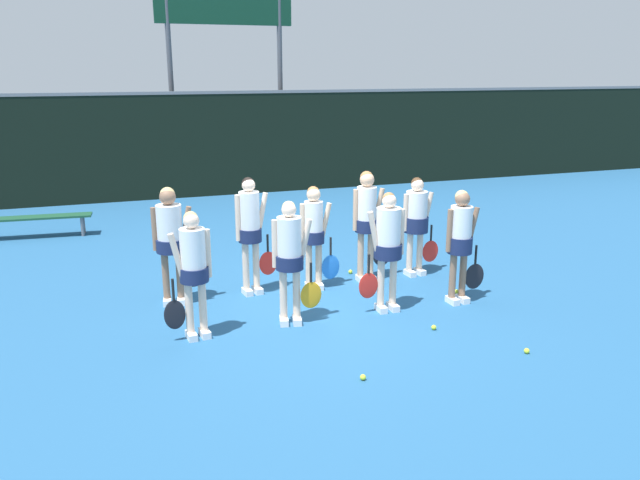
# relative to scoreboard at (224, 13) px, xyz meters

# --- Properties ---
(ground_plane) EXTENTS (140.00, 140.00, 0.00)m
(ground_plane) POSITION_rel_scoreboard_xyz_m (-0.50, -9.33, -4.75)
(ground_plane) COLOR #235684
(fence_windscreen) EXTENTS (60.00, 0.08, 2.76)m
(fence_windscreen) POSITION_rel_scoreboard_xyz_m (-0.50, -0.97, -3.36)
(fence_windscreen) COLOR black
(fence_windscreen) RESTS_ON ground_plane
(scoreboard) EXTENTS (3.69, 0.15, 6.09)m
(scoreboard) POSITION_rel_scoreboard_xyz_m (0.00, 0.00, 0.00)
(scoreboard) COLOR #515156
(scoreboard) RESTS_ON ground_plane
(bench_courtside) EXTENTS (2.14, 0.52, 0.44)m
(bench_courtside) POSITION_rel_scoreboard_xyz_m (-4.77, -4.08, -4.37)
(bench_courtside) COLOR #19472D
(bench_courtside) RESTS_ON ground_plane
(player_0) EXTENTS (0.63, 0.36, 1.65)m
(player_0) POSITION_rel_scoreboard_xyz_m (-2.43, -10.04, -3.79)
(player_0) COLOR beige
(player_0) RESTS_ON ground_plane
(player_1) EXTENTS (0.64, 0.37, 1.68)m
(player_1) POSITION_rel_scoreboard_xyz_m (-1.16, -9.99, -3.77)
(player_1) COLOR beige
(player_1) RESTS_ON ground_plane
(player_2) EXTENTS (0.67, 0.39, 1.70)m
(player_2) POSITION_rel_scoreboard_xyz_m (0.25, -9.98, -3.75)
(player_2) COLOR beige
(player_2) RESTS_ON ground_plane
(player_3) EXTENTS (0.66, 0.36, 1.67)m
(player_3) POSITION_rel_scoreboard_xyz_m (1.38, -10.04, -3.77)
(player_3) COLOR #8C664C
(player_3) RESTS_ON ground_plane
(player_4) EXTENTS (0.69, 0.41, 1.72)m
(player_4) POSITION_rel_scoreboard_xyz_m (-2.56, -8.73, -3.71)
(player_4) COLOR #8C664C
(player_4) RESTS_ON ground_plane
(player_5) EXTENTS (0.63, 0.35, 1.79)m
(player_5) POSITION_rel_scoreboard_xyz_m (-1.39, -8.68, -3.70)
(player_5) COLOR beige
(player_5) RESTS_ON ground_plane
(player_6) EXTENTS (0.61, 0.33, 1.62)m
(player_6) POSITION_rel_scoreboard_xyz_m (-0.42, -8.79, -3.81)
(player_6) COLOR beige
(player_6) RESTS_ON ground_plane
(player_7) EXTENTS (0.66, 0.36, 1.79)m
(player_7) POSITION_rel_scoreboard_xyz_m (0.49, -8.70, -3.69)
(player_7) COLOR tan
(player_7) RESTS_ON ground_plane
(player_8) EXTENTS (0.69, 0.41, 1.64)m
(player_8) POSITION_rel_scoreboard_xyz_m (1.37, -8.69, -3.79)
(player_8) COLOR beige
(player_8) RESTS_ON ground_plane
(tennis_ball_0) EXTENTS (0.07, 0.07, 0.07)m
(tennis_ball_0) POSITION_rel_scoreboard_xyz_m (1.55, -9.74, -4.72)
(tennis_ball_0) COLOR #CCE033
(tennis_ball_0) RESTS_ON ground_plane
(tennis_ball_1) EXTENTS (0.07, 0.07, 0.07)m
(tennis_ball_1) POSITION_rel_scoreboard_xyz_m (0.38, -8.31, -4.72)
(tennis_ball_1) COLOR #CCE033
(tennis_ball_1) RESTS_ON ground_plane
(tennis_ball_2) EXTENTS (0.07, 0.07, 0.07)m
(tennis_ball_2) POSITION_rel_scoreboard_xyz_m (1.27, -11.82, -4.72)
(tennis_ball_2) COLOR #CCE033
(tennis_ball_2) RESTS_ON ground_plane
(tennis_ball_3) EXTENTS (0.07, 0.07, 0.07)m
(tennis_ball_3) POSITION_rel_scoreboard_xyz_m (0.56, -10.83, -4.72)
(tennis_ball_3) COLOR #CCE033
(tennis_ball_3) RESTS_ON ground_plane
(tennis_ball_4) EXTENTS (0.07, 0.07, 0.07)m
(tennis_ball_4) POSITION_rel_scoreboard_xyz_m (-0.86, -11.79, -4.72)
(tennis_ball_4) COLOR #CCE033
(tennis_ball_4) RESTS_ON ground_plane
(tennis_ball_5) EXTENTS (0.07, 0.07, 0.07)m
(tennis_ball_5) POSITION_rel_scoreboard_xyz_m (1.43, -7.91, -4.72)
(tennis_ball_5) COLOR #CCE033
(tennis_ball_5) RESTS_ON ground_plane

